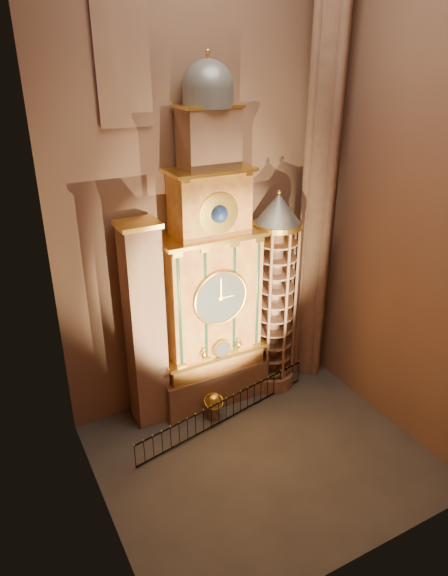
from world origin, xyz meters
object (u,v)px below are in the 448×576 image
astronomical_clock (211,283)px  celestial_globe (214,404)px  stair_turret (274,296)px  iron_railing (226,409)px  portrait_tower (145,327)px

astronomical_clock → celestial_globe: astronomical_clock is taller
stair_turret → iron_railing: bearing=-154.7°
celestial_globe → astronomical_clock: bearing=66.3°
astronomical_clock → portrait_tower: bearing=179.7°
astronomical_clock → iron_railing: bearing=-96.9°
iron_railing → stair_turret: bearing=25.3°
portrait_tower → iron_railing: size_ratio=1.01×
celestial_globe → iron_railing: bearing=-48.8°
stair_turret → iron_railing: size_ratio=1.07×
astronomical_clock → celestial_globe: 6.07m
portrait_tower → celestial_globe: 5.33m
astronomical_clock → stair_turret: astronomical_clock is taller
portrait_tower → stair_turret: (6.90, -0.28, 0.12)m
stair_turret → portrait_tower: bearing=177.7°
portrait_tower → celestial_globe: size_ratio=7.24×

